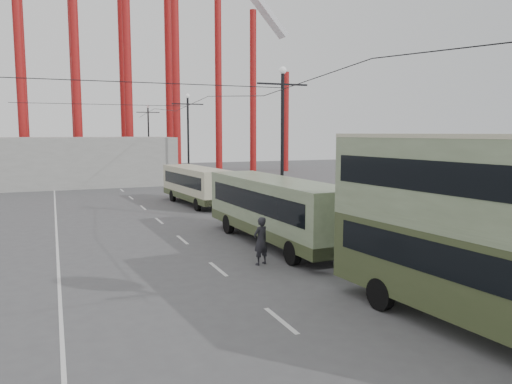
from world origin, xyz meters
name	(u,v)px	position (x,y,z in m)	size (l,w,h in m)	color
ground	(395,375)	(0.00, 0.00, 0.00)	(160.00, 160.00, 0.00)	#4F4F51
road_markings	(169,227)	(-0.86, 19.70, 0.01)	(12.52, 120.00, 0.01)	silver
lamp_post_mid	(282,147)	(5.60, 18.00, 4.68)	(3.20, 0.44, 9.32)	black
lamp_post_far	(188,141)	(5.60, 40.00, 4.68)	(3.20, 0.44, 9.32)	black
lamp_post_distant	(149,138)	(5.60, 62.00, 4.68)	(3.20, 0.44, 9.32)	black
fairground_shed	(63,161)	(-6.00, 47.00, 2.50)	(22.00, 10.00, 5.00)	gray
double_decker_bus	(490,225)	(3.69, 0.92, 3.06)	(3.61, 10.40, 5.47)	#364123
single_decker_green	(276,208)	(3.06, 13.30, 1.82)	(3.10, 11.51, 3.23)	#657455
single_decker_cream	(196,184)	(3.04, 27.97, 1.60)	(3.17, 9.33, 2.85)	#BAB796
pedestrian	(261,241)	(0.88, 10.02, 1.01)	(0.74, 0.48, 2.02)	black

